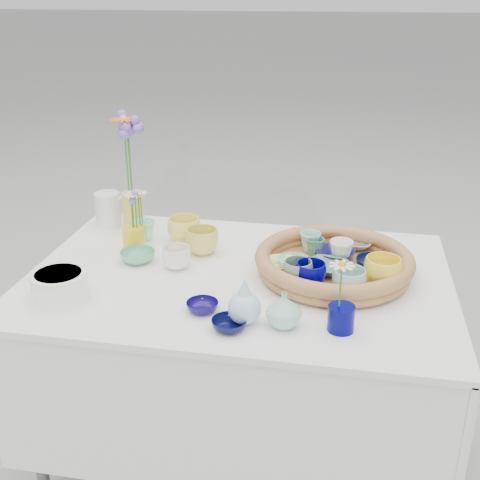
% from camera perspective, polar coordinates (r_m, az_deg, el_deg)
% --- Properties ---
extents(ground, '(80.00, 80.00, 0.00)m').
position_cam_1_polar(ground, '(2.26, -0.10, -20.93)').
color(ground, gray).
extents(display_table, '(1.26, 0.86, 0.77)m').
position_cam_1_polar(display_table, '(2.26, -0.10, -20.93)').
color(display_table, white).
rests_on(display_table, ground).
extents(wicker_tray, '(0.47, 0.47, 0.08)m').
position_cam_1_polar(wicker_tray, '(1.82, 8.88, -2.20)').
color(wicker_tray, '#915C34').
rests_on(wicker_tray, display_table).
extents(tray_ceramic_0, '(0.14, 0.14, 0.03)m').
position_cam_1_polar(tray_ceramic_0, '(1.89, 9.07, -1.38)').
color(tray_ceramic_0, '#110F53').
rests_on(tray_ceramic_0, wicker_tray).
extents(tray_ceramic_1, '(0.11, 0.11, 0.03)m').
position_cam_1_polar(tray_ceramic_1, '(1.85, 12.56, -2.22)').
color(tray_ceramic_1, '#091235').
rests_on(tray_ceramic_1, wicker_tray).
extents(tray_ceramic_2, '(0.12, 0.12, 0.08)m').
position_cam_1_polar(tray_ceramic_2, '(1.74, 13.36, -2.95)').
color(tray_ceramic_2, yellow).
rests_on(tray_ceramic_2, wicker_tray).
extents(tray_ceramic_3, '(0.15, 0.15, 0.03)m').
position_cam_1_polar(tray_ceramic_3, '(1.80, 8.31, -2.62)').
color(tray_ceramic_3, '#4A7A52').
rests_on(tray_ceramic_3, wicker_tray).
extents(tray_ceramic_4, '(0.10, 0.10, 0.07)m').
position_cam_1_polar(tray_ceramic_4, '(1.72, 5.50, -3.01)').
color(tray_ceramic_4, gray).
rests_on(tray_ceramic_4, wicker_tray).
extents(tray_ceramic_5, '(0.12, 0.12, 0.03)m').
position_cam_1_polar(tray_ceramic_5, '(1.82, 5.10, -2.20)').
color(tray_ceramic_5, '#99E1C8').
rests_on(tray_ceramic_5, wicker_tray).
extents(tray_ceramic_6, '(0.09, 0.09, 0.06)m').
position_cam_1_polar(tray_ceramic_6, '(1.93, 6.67, -0.16)').
color(tray_ceramic_6, '#9CDCBF').
rests_on(tray_ceramic_6, wicker_tray).
extents(tray_ceramic_7, '(0.10, 0.10, 0.07)m').
position_cam_1_polar(tray_ceramic_7, '(1.87, 9.56, -1.06)').
color(tray_ceramic_7, white).
rests_on(tray_ceramic_7, wicker_tray).
extents(tray_ceramic_8, '(0.11, 0.11, 0.03)m').
position_cam_1_polar(tray_ceramic_8, '(1.99, 10.84, -0.35)').
color(tray_ceramic_8, '#85B0C8').
rests_on(tray_ceramic_8, wicker_tray).
extents(tray_ceramic_9, '(0.10, 0.10, 0.07)m').
position_cam_1_polar(tray_ceramic_9, '(1.71, 6.71, -3.23)').
color(tray_ceramic_9, '#02006C').
rests_on(tray_ceramic_9, wicker_tray).
extents(tray_ceramic_10, '(0.13, 0.13, 0.03)m').
position_cam_1_polar(tray_ceramic_10, '(1.81, 3.81, -2.36)').
color(tray_ceramic_10, '#E2E37D').
rests_on(tray_ceramic_10, wicker_tray).
extents(tray_ceramic_11, '(0.11, 0.11, 0.07)m').
position_cam_1_polar(tray_ceramic_11, '(1.68, 10.30, -3.93)').
color(tray_ceramic_11, '#8ABCA9').
rests_on(tray_ceramic_11, wicker_tray).
extents(tray_ceramic_12, '(0.06, 0.06, 0.05)m').
position_cam_1_polar(tray_ceramic_12, '(1.91, 7.12, -0.61)').
color(tray_ceramic_12, '#4A8D70').
rests_on(tray_ceramic_12, wicker_tray).
extents(loose_ceramic_0, '(0.12, 0.12, 0.09)m').
position_cam_1_polar(loose_ceramic_0, '(2.03, -5.31, 0.93)').
color(loose_ceramic_0, '#F2DE54').
rests_on(loose_ceramic_0, display_table).
extents(loose_ceramic_1, '(0.11, 0.11, 0.08)m').
position_cam_1_polar(loose_ceramic_1, '(1.95, -3.61, -0.11)').
color(loose_ceramic_1, '#D6C64E').
rests_on(loose_ceramic_1, display_table).
extents(loose_ceramic_2, '(0.12, 0.12, 0.03)m').
position_cam_1_polar(loose_ceramic_2, '(1.92, -9.67, -1.54)').
color(loose_ceramic_2, '#54AA77').
rests_on(loose_ceramic_2, display_table).
extents(loose_ceramic_3, '(0.10, 0.10, 0.07)m').
position_cam_1_polar(loose_ceramic_3, '(1.85, -6.04, -1.66)').
color(loose_ceramic_3, white).
rests_on(loose_ceramic_3, display_table).
extents(loose_ceramic_4, '(0.10, 0.10, 0.03)m').
position_cam_1_polar(loose_ceramic_4, '(1.62, -3.59, -6.32)').
color(loose_ceramic_4, '#100651').
rests_on(loose_ceramic_4, display_table).
extents(loose_ceramic_5, '(0.08, 0.08, 0.07)m').
position_cam_1_polar(loose_ceramic_5, '(2.08, -9.01, 0.94)').
color(loose_ceramic_5, '#96EFC9').
rests_on(loose_ceramic_5, display_table).
extents(loose_ceramic_6, '(0.12, 0.12, 0.03)m').
position_cam_1_polar(loose_ceramic_6, '(1.53, -1.03, -8.02)').
color(loose_ceramic_6, '#070934').
rests_on(loose_ceramic_6, display_table).
extents(fluted_bowl, '(0.20, 0.20, 0.08)m').
position_cam_1_polar(fluted_bowl, '(1.74, -16.73, -4.20)').
color(fluted_bowl, white).
rests_on(fluted_bowl, display_table).
extents(bud_vase_paleblue, '(0.09, 0.09, 0.13)m').
position_cam_1_polar(bud_vase_paleblue, '(1.54, 0.43, -5.71)').
color(bud_vase_paleblue, '#ABCBDB').
rests_on(bud_vase_paleblue, display_table).
extents(bud_vase_seafoam, '(0.11, 0.11, 0.10)m').
position_cam_1_polar(bud_vase_seafoam, '(1.54, 4.17, -6.59)').
color(bud_vase_seafoam, '#8ECBB2').
rests_on(bud_vase_seafoam, display_table).
extents(bud_vase_cobalt, '(0.08, 0.08, 0.07)m').
position_cam_1_polar(bud_vase_cobalt, '(1.54, 9.56, -7.33)').
color(bud_vase_cobalt, '#000050').
rests_on(bud_vase_cobalt, display_table).
extents(single_daisy, '(0.09, 0.09, 0.13)m').
position_cam_1_polar(single_daisy, '(1.50, 9.51, -4.33)').
color(single_daisy, white).
rests_on(single_daisy, bud_vase_cobalt).
extents(tall_vase_yellow, '(0.08, 0.08, 0.14)m').
position_cam_1_polar(tall_vase_yellow, '(2.15, -10.05, 2.65)').
color(tall_vase_yellow, gold).
rests_on(tall_vase_yellow, display_table).
extents(gerbera, '(0.11, 0.11, 0.27)m').
position_cam_1_polar(gerbera, '(2.10, -10.73, 7.80)').
color(gerbera, orange).
rests_on(gerbera, tall_vase_yellow).
extents(hydrangea, '(0.11, 0.11, 0.31)m').
position_cam_1_polar(hydrangea, '(2.11, -10.41, 7.47)').
color(hydrangea, '#7357B3').
rests_on(hydrangea, tall_vase_yellow).
extents(white_pitcher, '(0.14, 0.10, 0.12)m').
position_cam_1_polar(white_pitcher, '(2.21, -12.39, 2.84)').
color(white_pitcher, silver).
rests_on(white_pitcher, display_table).
extents(daisy_cup, '(0.10, 0.10, 0.08)m').
position_cam_1_polar(daisy_cup, '(2.00, -10.03, 0.13)').
color(daisy_cup, gold).
rests_on(daisy_cup, display_table).
extents(daisy_posy, '(0.08, 0.08, 0.14)m').
position_cam_1_polar(daisy_posy, '(1.97, -9.90, 3.12)').
color(daisy_posy, white).
rests_on(daisy_posy, daisy_cup).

